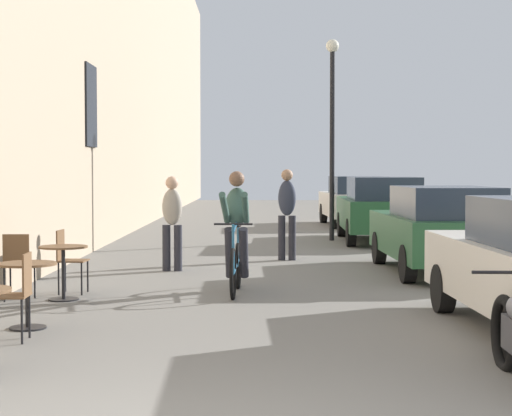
{
  "coord_description": "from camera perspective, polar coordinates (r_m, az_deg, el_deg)",
  "views": [
    {
      "loc": [
        0.24,
        -4.85,
        1.73
      ],
      "look_at": [
        0.22,
        12.26,
        0.96
      ],
      "focal_mm": 59.86,
      "sensor_mm": 36.0,
      "label": 1
    }
  ],
  "objects": [
    {
      "name": "cafe_chair_mid_toward_street",
      "position": [
        8.95,
        -15.65,
        -5.3
      ],
      "size": [
        0.39,
        0.39,
        0.89
      ],
      "color": "black",
      "rests_on": "ground_plane"
    },
    {
      "name": "cafe_table_far",
      "position": [
        11.6,
        -12.7,
        -3.47
      ],
      "size": [
        0.64,
        0.64,
        0.72
      ],
      "color": "black",
      "rests_on": "ground_plane"
    },
    {
      "name": "cafe_chair_far_toward_street",
      "position": [
        11.67,
        -15.57,
        -3.49
      ],
      "size": [
        0.39,
        0.39,
        0.89
      ],
      "color": "black",
      "rests_on": "ground_plane"
    },
    {
      "name": "street_lamp",
      "position": [
        20.97,
        5.17,
        6.32
      ],
      "size": [
        0.32,
        0.32,
        4.9
      ],
      "color": "black",
      "rests_on": "ground_plane"
    },
    {
      "name": "pedestrian_near",
      "position": [
        14.62,
        -5.58,
        -0.66
      ],
      "size": [
        0.36,
        0.26,
        1.62
      ],
      "color": "#26262D",
      "rests_on": "ground_plane"
    },
    {
      "name": "pedestrian_mid",
      "position": [
        16.29,
        2.13,
        -0.07
      ],
      "size": [
        0.37,
        0.29,
        1.74
      ],
      "color": "#26262D",
      "rests_on": "ground_plane"
    },
    {
      "name": "parked_car_fourth",
      "position": [
        26.55,
        6.7,
        0.53
      ],
      "size": [
        1.94,
        4.37,
        1.54
      ],
      "color": "beige",
      "rests_on": "ground_plane"
    },
    {
      "name": "parked_car_second",
      "position": [
        14.54,
        12.23,
        -1.33
      ],
      "size": [
        1.79,
        4.12,
        1.46
      ],
      "color": "#23512D",
      "rests_on": "ground_plane"
    },
    {
      "name": "parked_car_third",
      "position": [
        20.7,
        8.4,
        -0.01
      ],
      "size": [
        1.95,
        4.43,
        1.56
      ],
      "color": "#23512D",
      "rests_on": "ground_plane"
    },
    {
      "name": "cafe_table_mid",
      "position": [
        9.61,
        -14.99,
        -4.73
      ],
      "size": [
        0.64,
        0.64,
        0.72
      ],
      "color": "black",
      "rests_on": "ground_plane"
    },
    {
      "name": "cyclist_on_bicycle",
      "position": [
        12.04,
        -1.28,
        -1.81
      ],
      "size": [
        0.52,
        1.76,
        1.74
      ],
      "color": "black",
      "rests_on": "ground_plane"
    },
    {
      "name": "cafe_chair_far_toward_wall",
      "position": [
        12.21,
        -12.42,
        -3.19
      ],
      "size": [
        0.4,
        0.4,
        0.89
      ],
      "color": "black",
      "rests_on": "ground_plane"
    }
  ]
}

